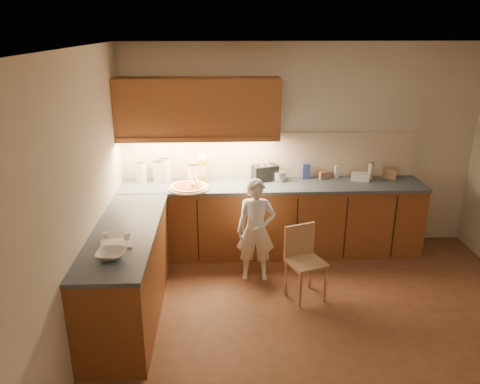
{
  "coord_description": "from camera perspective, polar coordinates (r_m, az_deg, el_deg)",
  "views": [
    {
      "loc": [
        -1.02,
        -3.76,
        2.77
      ],
      "look_at": [
        -0.8,
        1.2,
        1.0
      ],
      "focal_mm": 35.0,
      "sensor_mm": 36.0,
      "label": 1
    }
  ],
  "objects": [
    {
      "name": "room",
      "position": [
        4.05,
        12.18,
        3.48
      ],
      "size": [
        4.54,
        4.5,
        2.62
      ],
      "color": "brown",
      "rests_on": "ground"
    },
    {
      "name": "l_counter",
      "position": [
        5.52,
        -1.3,
        -5.13
      ],
      "size": [
        3.77,
        2.62,
        0.92
      ],
      "color": "brown",
      "rests_on": "ground"
    },
    {
      "name": "backsplash",
      "position": [
        5.99,
        3.75,
        4.48
      ],
      "size": [
        3.75,
        0.02,
        0.58
      ],
      "primitive_type": "cube",
      "color": "beige",
      "rests_on": "l_counter"
    },
    {
      "name": "upper_cabinets",
      "position": [
        5.67,
        -5.16,
        10.18
      ],
      "size": [
        1.95,
        0.36,
        0.73
      ],
      "color": "brown",
      "rests_on": "ground"
    },
    {
      "name": "pizza_on_board",
      "position": [
        5.64,
        -6.24,
        0.59
      ],
      "size": [
        0.5,
        0.5,
        0.2
      ],
      "rotation": [
        0.0,
        0.0,
        -0.41
      ],
      "color": "tan",
      "rests_on": "l_counter"
    },
    {
      "name": "child",
      "position": [
        5.28,
        1.96,
        -4.69
      ],
      "size": [
        0.45,
        0.31,
        1.2
      ],
      "primitive_type": "imported",
      "rotation": [
        0.0,
        0.0,
        -0.07
      ],
      "color": "silver",
      "rests_on": "ground"
    },
    {
      "name": "wooden_chair",
      "position": [
        5.05,
        7.74,
        -7.82
      ],
      "size": [
        0.46,
        0.46,
        0.79
      ],
      "rotation": [
        0.0,
        0.0,
        0.36
      ],
      "color": "tan",
      "rests_on": "ground"
    },
    {
      "name": "mixing_bowl",
      "position": [
        4.12,
        -15.43,
        -7.34
      ],
      "size": [
        0.27,
        0.27,
        0.06
      ],
      "primitive_type": "imported",
      "rotation": [
        0.0,
        0.0,
        -0.12
      ],
      "color": "white",
      "rests_on": "l_counter"
    },
    {
      "name": "canister_a",
      "position": [
        5.94,
        -11.96,
        2.5
      ],
      "size": [
        0.14,
        0.14,
        0.29
      ],
      "rotation": [
        0.0,
        0.0,
        -0.19
      ],
      "color": "white",
      "rests_on": "l_counter"
    },
    {
      "name": "canister_b",
      "position": [
        5.93,
        -9.8,
        2.67
      ],
      "size": [
        0.17,
        0.17,
        0.3
      ],
      "rotation": [
        0.0,
        0.0,
        -0.27
      ],
      "color": "white",
      "rests_on": "l_counter"
    },
    {
      "name": "canister_c",
      "position": [
        5.92,
        -9.22,
        2.86
      ],
      "size": [
        0.18,
        0.18,
        0.33
      ],
      "rotation": [
        0.0,
        0.0,
        0.3
      ],
      "color": "silver",
      "rests_on": "l_counter"
    },
    {
      "name": "canister_d",
      "position": [
        5.88,
        -5.73,
        2.47
      ],
      "size": [
        0.15,
        0.15,
        0.25
      ],
      "rotation": [
        0.0,
        0.0,
        -0.09
      ],
      "color": "white",
      "rests_on": "l_counter"
    },
    {
      "name": "oil_jug",
      "position": [
        5.86,
        -4.62,
        2.76
      ],
      "size": [
        0.13,
        0.11,
        0.34
      ],
      "rotation": [
        0.0,
        0.0,
        -0.27
      ],
      "color": "gold",
      "rests_on": "l_counter"
    },
    {
      "name": "toaster",
      "position": [
        5.91,
        3.06,
        2.35
      ],
      "size": [
        0.35,
        0.26,
        0.2
      ],
      "rotation": [
        0.0,
        0.0,
        0.29
      ],
      "color": "black",
      "rests_on": "l_counter"
    },
    {
      "name": "steel_pot",
      "position": [
        5.9,
        4.81,
        1.94
      ],
      "size": [
        0.17,
        0.17,
        0.13
      ],
      "color": "silver",
      "rests_on": "l_counter"
    },
    {
      "name": "blue_box",
      "position": [
        6.02,
        8.03,
        2.51
      ],
      "size": [
        0.1,
        0.07,
        0.2
      ],
      "primitive_type": "cube",
      "rotation": [
        0.0,
        0.0,
        0.06
      ],
      "color": "#34469D",
      "rests_on": "l_counter"
    },
    {
      "name": "card_box_a",
      "position": [
        6.09,
        10.2,
        2.08
      ],
      "size": [
        0.15,
        0.13,
        0.1
      ],
      "primitive_type": "cube",
      "rotation": [
        0.0,
        0.0,
        0.23
      ],
      "color": "#A57C59",
      "rests_on": "l_counter"
    },
    {
      "name": "white_bottle",
      "position": [
        6.12,
        11.72,
        2.39
      ],
      "size": [
        0.06,
        0.06,
        0.16
      ],
      "primitive_type": "cube",
      "rotation": [
        0.0,
        0.0,
        0.1
      ],
      "color": "silver",
      "rests_on": "l_counter"
    },
    {
      "name": "flat_pack",
      "position": [
        6.12,
        14.45,
        1.84
      ],
      "size": [
        0.26,
        0.22,
        0.09
      ],
      "primitive_type": "cube",
      "rotation": [
        0.0,
        0.0,
        -0.33
      ],
      "color": "silver",
      "rests_on": "l_counter"
    },
    {
      "name": "tall_jar",
      "position": [
        6.16,
        15.67,
        2.5
      ],
      "size": [
        0.07,
        0.07,
        0.22
      ],
      "rotation": [
        0.0,
        0.0,
        0.24
      ],
      "color": "beige",
      "rests_on": "l_counter"
    },
    {
      "name": "card_box_b",
      "position": [
        6.29,
        17.78,
        2.19
      ],
      "size": [
        0.21,
        0.19,
        0.13
      ],
      "primitive_type": "cube",
      "rotation": [
        0.0,
        0.0,
        -0.39
      ],
      "color": "#997A52",
      "rests_on": "l_counter"
    },
    {
      "name": "dough_cloth",
      "position": [
        4.35,
        -14.85,
        -6.13
      ],
      "size": [
        0.31,
        0.27,
        0.02
      ],
      "primitive_type": "cube",
      "rotation": [
        0.0,
        0.0,
        0.23
      ],
      "color": "white",
      "rests_on": "l_counter"
    },
    {
      "name": "spice_jar_a",
      "position": [
        4.46,
        -16.01,
        -5.21
      ],
      "size": [
        0.07,
        0.07,
        0.07
      ],
      "primitive_type": "cylinder",
      "rotation": [
        0.0,
        0.0,
        -0.28
      ],
      "color": "white",
      "rests_on": "l_counter"
    },
    {
      "name": "spice_jar_b",
      "position": [
        4.39,
        -13.64,
        -5.35
      ],
      "size": [
        0.07,
        0.07,
        0.07
      ],
      "primitive_type": "cylinder",
      "rotation": [
        0.0,
        0.0,
        -0.22
      ],
      "color": "white",
      "rests_on": "l_counter"
    }
  ]
}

